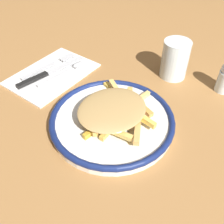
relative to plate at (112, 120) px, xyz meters
The scene contains 8 objects.
ground_plane 0.01m from the plate, ahead, with size 2.60×2.60×0.00m, color #9A6B3B.
plate is the anchor object (origin of this frame).
fries_heap 0.03m from the plate, 85.91° to the left, with size 0.19×0.20×0.04m.
napkin 0.25m from the plate, behind, with size 0.16×0.23×0.01m, color white.
fork 0.28m from the plate, behind, with size 0.03×0.18×0.01m.
knife 0.25m from the plate, behind, with size 0.04×0.21×0.01m.
spoon 0.23m from the plate, 162.02° to the left, with size 0.03×0.15×0.01m.
water_glass 0.26m from the plate, 91.02° to the left, with size 0.07×0.07×0.10m, color silver.
Camera 1 is at (0.27, -0.31, 0.42)m, focal length 42.01 mm.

